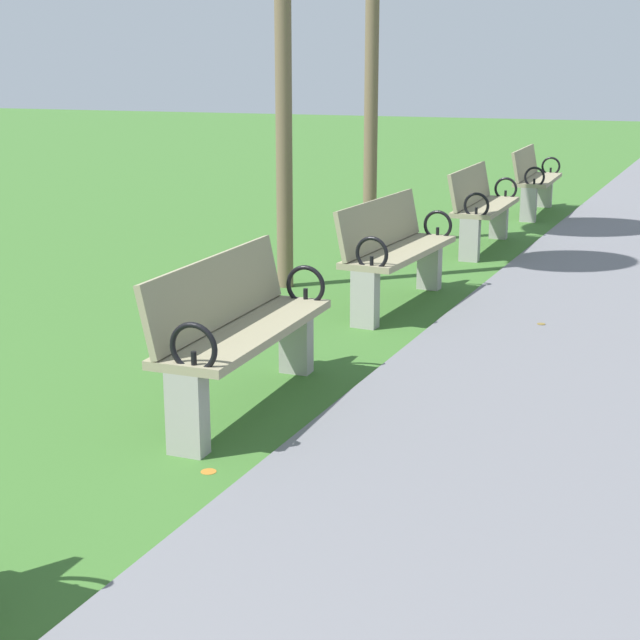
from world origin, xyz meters
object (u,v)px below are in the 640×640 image
(park_bench_5, at_px, (482,206))
(park_bench_6, at_px, (534,179))
(park_bench_3, at_px, (239,328))
(park_bench_4, at_px, (395,250))

(park_bench_5, distance_m, park_bench_6, 2.89)
(park_bench_3, height_order, park_bench_6, same)
(park_bench_5, bearing_deg, park_bench_4, -90.00)
(park_bench_4, bearing_deg, park_bench_5, 90.00)
(park_bench_5, relative_size, park_bench_6, 1.00)
(park_bench_4, height_order, park_bench_6, same)
(park_bench_4, bearing_deg, park_bench_3, -90.00)
(park_bench_5, height_order, park_bench_6, same)
(park_bench_3, xyz_separation_m, park_bench_6, (-0.00, 8.51, 0.00))
(park_bench_5, xyz_separation_m, park_bench_6, (0.00, 2.89, 0.00))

